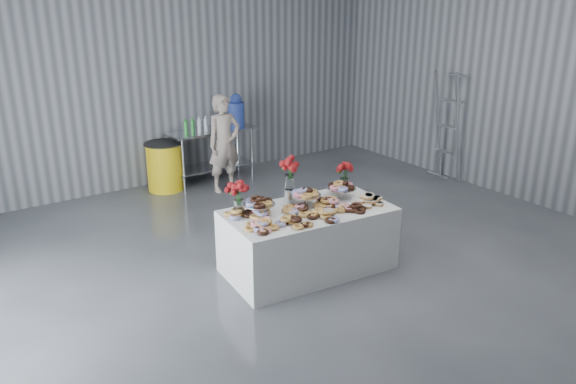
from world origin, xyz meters
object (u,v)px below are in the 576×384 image
(prep_table, at_px, (212,145))
(water_jug, at_px, (236,111))
(display_table, at_px, (308,240))
(trash_barrel, at_px, (165,166))
(person, at_px, (224,144))
(stepladder, at_px, (448,126))

(prep_table, height_order, water_jug, water_jug)
(display_table, xyz_separation_m, trash_barrel, (-0.23, 3.61, 0.02))
(prep_table, distance_m, trash_barrel, 0.90)
(display_table, height_order, trash_barrel, trash_barrel)
(person, relative_size, stepladder, 0.83)
(display_table, distance_m, trash_barrel, 3.61)
(prep_table, relative_size, trash_barrel, 1.89)
(water_jug, xyz_separation_m, stepladder, (2.78, -2.28, -0.20))
(display_table, xyz_separation_m, stepladder, (3.92, 1.33, 0.57))
(trash_barrel, relative_size, stepladder, 0.42)
(display_table, height_order, stepladder, stepladder)
(stepladder, bearing_deg, prep_table, 145.23)
(display_table, relative_size, trash_barrel, 2.40)
(display_table, distance_m, prep_table, 3.67)
(trash_barrel, bearing_deg, prep_table, 0.00)
(prep_table, xyz_separation_m, trash_barrel, (-0.87, 0.00, -0.22))
(display_table, bearing_deg, trash_barrel, 93.65)
(water_jug, bearing_deg, prep_table, 180.00)
(water_jug, bearing_deg, display_table, -107.52)
(display_table, distance_m, person, 3.09)
(water_jug, height_order, person, person)
(person, bearing_deg, display_table, -102.36)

